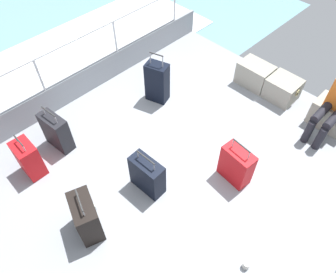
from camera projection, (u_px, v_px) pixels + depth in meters
ground_plane at (181, 166)px, 4.48m from camera, size 4.40×5.20×0.06m
gunwale_port at (86, 80)px, 5.27m from camera, size 0.06×5.20×0.45m
railing_port at (79, 52)px, 4.84m from camera, size 0.04×4.20×1.02m
sea_wake at (49, 69)px, 6.35m from camera, size 12.00×12.00×0.01m
cargo_crate_0 at (255, 74)px, 5.40m from camera, size 0.59×0.38×0.40m
cargo_crate_1 at (282, 89)px, 5.19m from camera, size 0.52×0.44×0.37m
cargo_crate_2 at (332, 115)px, 4.80m from camera, size 0.62×0.40×0.40m
suitcase_0 at (29, 159)px, 4.19m from camera, size 0.36×0.25×0.66m
suitcase_1 at (56, 132)px, 4.48m from camera, size 0.45×0.24×0.70m
suitcase_2 at (147, 175)px, 4.03m from camera, size 0.46×0.23×0.66m
suitcase_4 at (236, 165)px, 4.13m from camera, size 0.44×0.26×0.69m
suitcase_6 at (86, 217)px, 3.64m from camera, size 0.50×0.38×0.69m
suitcase_7 at (157, 82)px, 5.06m from camera, size 0.40×0.32×0.88m
paper_cup at (246, 265)px, 3.54m from camera, size 0.08×0.08×0.10m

